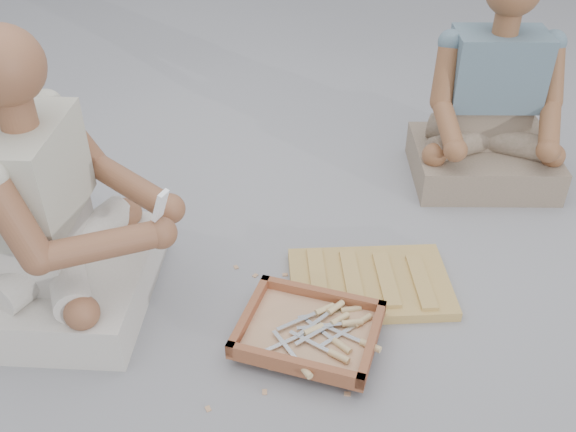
# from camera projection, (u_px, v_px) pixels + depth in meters

# --- Properties ---
(ground) EXTENTS (60.00, 60.00, 0.00)m
(ground) POSITION_uv_depth(u_px,v_px,m) (280.00, 312.00, 2.25)
(ground) COLOR #949499
(ground) RESTS_ON ground
(carved_panel) EXTENTS (0.63, 0.47, 0.04)m
(carved_panel) POSITION_uv_depth(u_px,v_px,m) (370.00, 283.00, 2.34)
(carved_panel) COLOR #AB8742
(carved_panel) RESTS_ON ground
(tool_tray) EXTENTS (0.51, 0.44, 0.06)m
(tool_tray) POSITION_uv_depth(u_px,v_px,m) (309.00, 331.00, 2.10)
(tool_tray) COLOR brown
(tool_tray) RESTS_ON carved_panel
(chisel_0) EXTENTS (0.22, 0.07, 0.02)m
(chisel_0) POSITION_uv_depth(u_px,v_px,m) (346.00, 323.00, 2.10)
(chisel_0) COLOR silver
(chisel_0) RESTS_ON tool_tray
(chisel_1) EXTENTS (0.19, 0.15, 0.02)m
(chisel_1) POSITION_uv_depth(u_px,v_px,m) (319.00, 312.00, 2.15)
(chisel_1) COLOR silver
(chisel_1) RESTS_ON tool_tray
(chisel_2) EXTENTS (0.19, 0.15, 0.02)m
(chisel_2) POSITION_uv_depth(u_px,v_px,m) (308.00, 332.00, 2.08)
(chisel_2) COLOR silver
(chisel_2) RESTS_ON tool_tray
(chisel_3) EXTENTS (0.21, 0.09, 0.02)m
(chisel_3) POSITION_uv_depth(u_px,v_px,m) (345.00, 311.00, 2.17)
(chisel_3) COLOR silver
(chisel_3) RESTS_ON tool_tray
(chisel_4) EXTENTS (0.17, 0.16, 0.02)m
(chisel_4) POSITION_uv_depth(u_px,v_px,m) (335.00, 322.00, 2.11)
(chisel_4) COLOR silver
(chisel_4) RESTS_ON tool_tray
(chisel_5) EXTENTS (0.15, 0.19, 0.02)m
(chisel_5) POSITION_uv_depth(u_px,v_px,m) (300.00, 364.00, 1.96)
(chisel_5) COLOR silver
(chisel_5) RESTS_ON tool_tray
(chisel_6) EXTENTS (0.20, 0.12, 0.02)m
(chisel_6) POSITION_uv_depth(u_px,v_px,m) (333.00, 353.00, 2.00)
(chisel_6) COLOR silver
(chisel_6) RESTS_ON tool_tray
(chisel_7) EXTENTS (0.17, 0.17, 0.02)m
(chisel_7) POSITION_uv_depth(u_px,v_px,m) (358.00, 324.00, 2.11)
(chisel_7) COLOR silver
(chisel_7) RESTS_ON tool_tray
(chisel_8) EXTENTS (0.15, 0.18, 0.02)m
(chisel_8) POSITION_uv_depth(u_px,v_px,m) (331.00, 311.00, 2.15)
(chisel_8) COLOR silver
(chisel_8) RESTS_ON tool_tray
(chisel_9) EXTENTS (0.18, 0.16, 0.02)m
(chisel_9) POSITION_uv_depth(u_px,v_px,m) (337.00, 342.00, 2.04)
(chisel_9) COLOR silver
(chisel_9) RESTS_ON tool_tray
(chisel_10) EXTENTS (0.21, 0.11, 0.02)m
(chisel_10) POSITION_uv_depth(u_px,v_px,m) (364.00, 343.00, 2.04)
(chisel_10) COLOR silver
(chisel_10) RESTS_ON tool_tray
(wood_chip_0) EXTENTS (0.02, 0.02, 0.00)m
(wood_chip_0) POSITION_uv_depth(u_px,v_px,m) (208.00, 409.00, 1.92)
(wood_chip_0) COLOR tan
(wood_chip_0) RESTS_ON ground
(wood_chip_1) EXTENTS (0.02, 0.02, 0.00)m
(wood_chip_1) POSITION_uv_depth(u_px,v_px,m) (342.00, 271.00, 2.43)
(wood_chip_1) COLOR tan
(wood_chip_1) RESTS_ON ground
(wood_chip_2) EXTENTS (0.02, 0.02, 0.00)m
(wood_chip_2) POSITION_uv_depth(u_px,v_px,m) (255.00, 276.00, 2.40)
(wood_chip_2) COLOR tan
(wood_chip_2) RESTS_ON ground
(wood_chip_3) EXTENTS (0.02, 0.02, 0.00)m
(wood_chip_3) POSITION_uv_depth(u_px,v_px,m) (398.00, 282.00, 2.37)
(wood_chip_3) COLOR tan
(wood_chip_3) RESTS_ON ground
(wood_chip_4) EXTENTS (0.02, 0.02, 0.00)m
(wood_chip_4) POSITION_uv_depth(u_px,v_px,m) (347.00, 394.00, 1.96)
(wood_chip_4) COLOR tan
(wood_chip_4) RESTS_ON ground
(wood_chip_5) EXTENTS (0.02, 0.02, 0.00)m
(wood_chip_5) POSITION_uv_depth(u_px,v_px,m) (366.00, 345.00, 2.12)
(wood_chip_5) COLOR tan
(wood_chip_5) RESTS_ON ground
(wood_chip_6) EXTENTS (0.02, 0.02, 0.00)m
(wood_chip_6) POSITION_uv_depth(u_px,v_px,m) (285.00, 275.00, 2.41)
(wood_chip_6) COLOR tan
(wood_chip_6) RESTS_ON ground
(wood_chip_7) EXTENTS (0.02, 0.02, 0.00)m
(wood_chip_7) POSITION_uv_depth(u_px,v_px,m) (377.00, 309.00, 2.26)
(wood_chip_7) COLOR tan
(wood_chip_7) RESTS_ON ground
(wood_chip_8) EXTENTS (0.02, 0.02, 0.00)m
(wood_chip_8) POSITION_uv_depth(u_px,v_px,m) (236.00, 267.00, 2.44)
(wood_chip_8) COLOR tan
(wood_chip_8) RESTS_ON ground
(wood_chip_9) EXTENTS (0.02, 0.02, 0.00)m
(wood_chip_9) POSITION_uv_depth(u_px,v_px,m) (271.00, 368.00, 2.04)
(wood_chip_9) COLOR tan
(wood_chip_9) RESTS_ON ground
(wood_chip_10) EXTENTS (0.02, 0.02, 0.00)m
(wood_chip_10) POSITION_uv_depth(u_px,v_px,m) (295.00, 281.00, 2.38)
(wood_chip_10) COLOR tan
(wood_chip_10) RESTS_ON ground
(wood_chip_11) EXTENTS (0.02, 0.02, 0.00)m
(wood_chip_11) POSITION_uv_depth(u_px,v_px,m) (265.00, 392.00, 1.97)
(wood_chip_11) COLOR tan
(wood_chip_11) RESTS_ON ground
(wood_chip_12) EXTENTS (0.02, 0.02, 0.00)m
(wood_chip_12) POSITION_uv_depth(u_px,v_px,m) (407.00, 311.00, 2.25)
(wood_chip_12) COLOR tan
(wood_chip_12) RESTS_ON ground
(craftsman) EXTENTS (0.68, 0.67, 1.00)m
(craftsman) POSITION_uv_depth(u_px,v_px,m) (58.00, 223.00, 2.10)
(craftsman) COLOR #BBB5AE
(craftsman) RESTS_ON ground
(companion) EXTENTS (0.66, 0.55, 0.96)m
(companion) POSITION_uv_depth(u_px,v_px,m) (491.00, 113.00, 2.79)
(companion) COLOR gray
(companion) RESTS_ON ground
(mobile_phone) EXTENTS (0.06, 0.06, 0.11)m
(mobile_phone) POSITION_uv_depth(u_px,v_px,m) (160.00, 205.00, 1.96)
(mobile_phone) COLOR white
(mobile_phone) RESTS_ON craftsman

